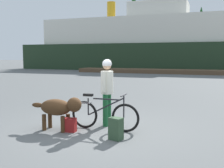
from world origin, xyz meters
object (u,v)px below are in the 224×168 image
Objects in this scene: bicycle at (104,115)px; person_cyclist at (107,86)px; backpack at (116,129)px; dog at (59,108)px; ferry_boat at (137,45)px; handbag_pannier at (69,125)px.

person_cyclist reaches higher than bicycle.
person_cyclist reaches higher than backpack.
dog reaches higher than backpack.
ferry_boat reaches higher than person_cyclist.
ferry_boat is (-7.08, 28.96, 2.86)m from backpack.
bicycle is 1.09m from dog.
dog is (-0.91, -0.84, -0.48)m from person_cyclist.
person_cyclist is at bearing 54.08° from handbag_pannier.
ferry_boat is at bearing 103.05° from person_cyclist.
person_cyclist is (-0.09, 0.45, 0.66)m from bicycle.
dog is 1.57m from backpack.
dog is 4.10× the size of handbag_pannier.
backpack is (1.53, -0.22, -0.31)m from dog.
person_cyclist is at bearing -76.95° from ferry_boat.
bicycle is at bearing -76.98° from ferry_boat.
person_cyclist reaches higher than dog.
dog is at bearing 175.01° from handbag_pannier.
bicycle is 0.06× the size of ferry_boat.
backpack is 29.95m from ferry_boat.
backpack is at bearing -8.31° from dog.
bicycle is 29.22m from ferry_boat.
bicycle is 1.29× the size of dog.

